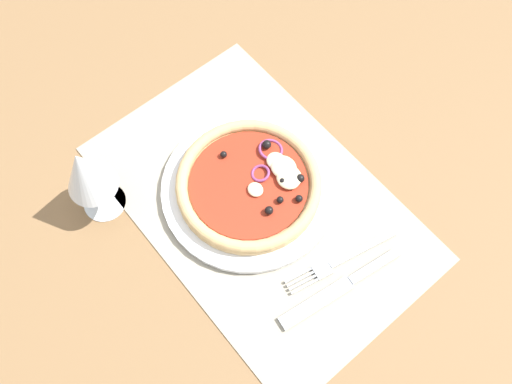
% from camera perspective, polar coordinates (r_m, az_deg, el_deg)
% --- Properties ---
extents(ground_plane, '(1.90, 1.40, 0.02)m').
position_cam_1_polar(ground_plane, '(0.83, 0.33, -1.40)').
color(ground_plane, olive).
extents(placemat, '(0.51, 0.33, 0.00)m').
position_cam_1_polar(placemat, '(0.81, 0.33, -1.02)').
color(placemat, '#A39984').
rests_on(placemat, ground_plane).
extents(plate, '(0.27, 0.27, 0.01)m').
position_cam_1_polar(plate, '(0.81, -0.85, 0.34)').
color(plate, white).
rests_on(plate, placemat).
extents(pizza, '(0.22, 0.22, 0.03)m').
position_cam_1_polar(pizza, '(0.80, -0.67, 0.89)').
color(pizza, tan).
rests_on(pizza, plate).
extents(fork, '(0.05, 0.18, 0.00)m').
position_cam_1_polar(fork, '(0.78, 8.52, -7.44)').
color(fork, '#B2B5BA').
rests_on(fork, placemat).
extents(knife, '(0.05, 0.20, 0.01)m').
position_cam_1_polar(knife, '(0.77, 8.90, -10.03)').
color(knife, '#B2B5BA').
rests_on(knife, placemat).
extents(wine_glass, '(0.07, 0.07, 0.15)m').
position_cam_1_polar(wine_glass, '(0.76, -17.61, 1.95)').
color(wine_glass, silver).
rests_on(wine_glass, ground_plane).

